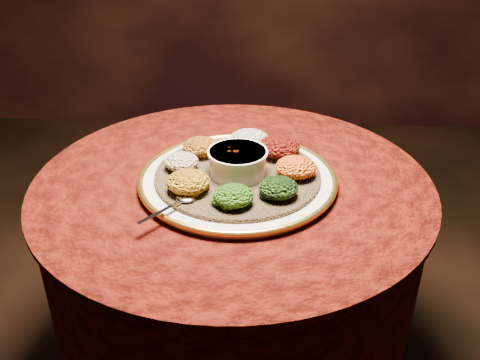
{
  "coord_description": "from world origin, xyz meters",
  "views": [
    {
      "loc": [
        0.07,
        -1.11,
        1.38
      ],
      "look_at": [
        0.02,
        -0.05,
        0.76
      ],
      "focal_mm": 40.0,
      "sensor_mm": 36.0,
      "label": 1
    }
  ],
  "objects": [
    {
      "name": "portion_kik",
      "position": [
        -0.09,
        -0.1,
        0.79
      ],
      "size": [
        0.1,
        0.09,
        0.05
      ],
      "primitive_type": "ellipsoid",
      "color": "#AE710F",
      "rests_on": "injera"
    },
    {
      "name": "portion_kitfo",
      "position": [
        0.11,
        0.08,
        0.79
      ],
      "size": [
        0.1,
        0.1,
        0.05
      ],
      "primitive_type": "ellipsoid",
      "color": "black",
      "rests_on": "injera"
    },
    {
      "name": "injera",
      "position": [
        0.01,
        -0.02,
        0.76
      ],
      "size": [
        0.52,
        0.52,
        0.01
      ],
      "primitive_type": "cylinder",
      "rotation": [
        0.0,
        0.0,
        0.42
      ],
      "color": "brown",
      "rests_on": "platter"
    },
    {
      "name": "platter",
      "position": [
        0.01,
        -0.02,
        0.75
      ],
      "size": [
        0.56,
        0.56,
        0.02
      ],
      "rotation": [
        0.0,
        0.0,
        -0.29
      ],
      "color": "beige",
      "rests_on": "table"
    },
    {
      "name": "table",
      "position": [
        0.0,
        0.0,
        0.55
      ],
      "size": [
        0.96,
        0.96,
        0.73
      ],
      "color": "black",
      "rests_on": "ground"
    },
    {
      "name": "portion_ayib",
      "position": [
        0.04,
        0.12,
        0.79
      ],
      "size": [
        0.1,
        0.09,
        0.05
      ],
      "primitive_type": "ellipsoid",
      "color": "silver",
      "rests_on": "injera"
    },
    {
      "name": "stew_bowl",
      "position": [
        0.01,
        -0.02,
        0.8
      ],
      "size": [
        0.14,
        0.14,
        0.06
      ],
      "color": "silver",
      "rests_on": "injera"
    },
    {
      "name": "portion_mixveg",
      "position": [
        0.01,
        -0.15,
        0.78
      ],
      "size": [
        0.09,
        0.08,
        0.04
      ],
      "primitive_type": "ellipsoid",
      "color": "#A23F0A",
      "rests_on": "injera"
    },
    {
      "name": "portion_tikil",
      "position": [
        0.15,
        -0.02,
        0.78
      ],
      "size": [
        0.09,
        0.09,
        0.05
      ],
      "primitive_type": "ellipsoid",
      "color": "#A96E0E",
      "rests_on": "injera"
    },
    {
      "name": "spoon",
      "position": [
        -0.1,
        -0.15,
        0.77
      ],
      "size": [
        0.11,
        0.12,
        0.01
      ],
      "rotation": [
        0.0,
        0.0,
        -2.27
      ],
      "color": "silver",
      "rests_on": "injera"
    },
    {
      "name": "portion_timatim",
      "position": [
        -0.12,
        -0.0,
        0.78
      ],
      "size": [
        0.08,
        0.08,
        0.04
      ],
      "primitive_type": "ellipsoid",
      "color": "maroon",
      "rests_on": "injera"
    },
    {
      "name": "portion_gomen",
      "position": [
        0.11,
        -0.12,
        0.78
      ],
      "size": [
        0.09,
        0.08,
        0.04
      ],
      "primitive_type": "ellipsoid",
      "color": "black",
      "rests_on": "injera"
    },
    {
      "name": "portion_shiro",
      "position": [
        -0.08,
        0.08,
        0.78
      ],
      "size": [
        0.09,
        0.08,
        0.04
      ],
      "primitive_type": "ellipsoid",
      "color": "#8A5310",
      "rests_on": "injera"
    }
  ]
}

